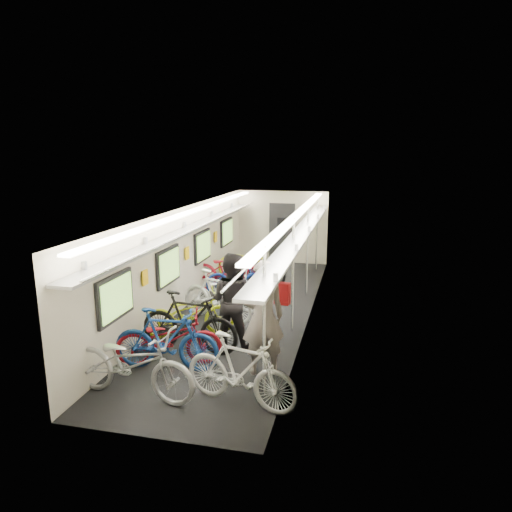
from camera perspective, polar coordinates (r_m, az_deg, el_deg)
The scene contains 16 objects.
train_car_shell at distance 11.13m, azimuth -2.27°, elevation 2.54°, with size 10.00×10.00×10.00m.
bicycle_0 at distance 7.28m, azimuth -15.29°, elevation -12.81°, with size 0.74×2.12×1.11m, color #A2A3A7.
bicycle_1 at distance 7.99m, azimuth -11.16°, elevation -10.22°, with size 0.52×1.84×1.10m, color navy.
bicycle_2 at distance 8.20m, azimuth -10.84°, elevation -10.15°, with size 0.64×1.83×0.96m, color maroon.
bicycle_3 at distance 8.60m, azimuth -8.38°, elevation -8.19°, with size 0.55×1.94×1.16m, color black.
bicycle_4 at distance 9.35m, azimuth -8.30°, elevation -7.10°, with size 0.64×1.83×0.96m, color #B8C512.
bicycle_5 at distance 10.12m, azimuth -4.90°, elevation -4.96°, with size 0.53×1.87×1.12m, color white.
bicycle_6 at distance 10.59m, azimuth -3.95°, elevation -4.54°, with size 0.65×1.86×0.98m, color #AFAEB3.
bicycle_7 at distance 11.80m, azimuth -2.48°, elevation -2.74°, with size 0.45×1.58×0.95m, color navy.
bicycle_8 at distance 12.14m, azimuth -3.21°, elevation -1.80°, with size 0.77×2.20×1.15m, color maroon.
bicycle_9 at distance 12.60m, azimuth 0.28°, elevation -1.77°, with size 0.44×1.54×0.93m, color black.
bicycle_10 at distance 12.97m, azimuth -1.05°, elevation -1.03°, with size 0.71×2.03×1.07m, color #C8D413.
bicycle_11 at distance 6.83m, azimuth -1.94°, elevation -14.20°, with size 0.52×1.83×1.10m, color silver.
passenger_near at distance 7.59m, azimuth 0.88°, elevation -7.71°, with size 0.72×0.47×1.97m, color gray.
passenger_mid at distance 8.70m, azimuth -3.15°, elevation -5.50°, with size 0.89×0.69×1.83m, color black.
backpack at distance 7.87m, azimuth 3.31°, elevation -4.70°, with size 0.26×0.14×0.38m, color #B41215.
Camera 1 is at (2.52, -9.84, 3.66)m, focal length 32.00 mm.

